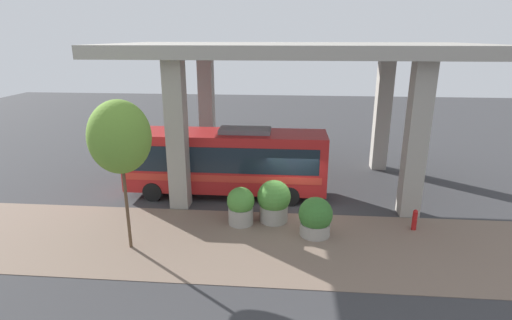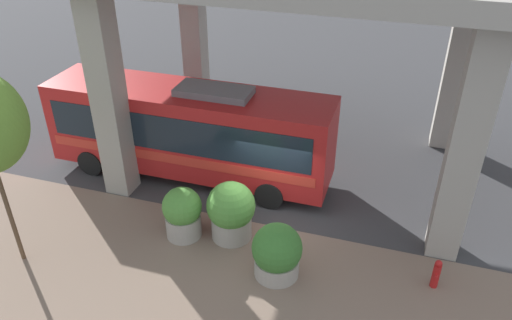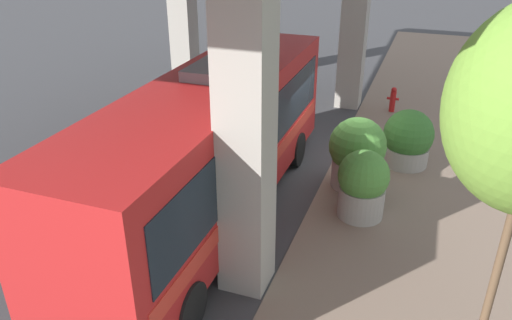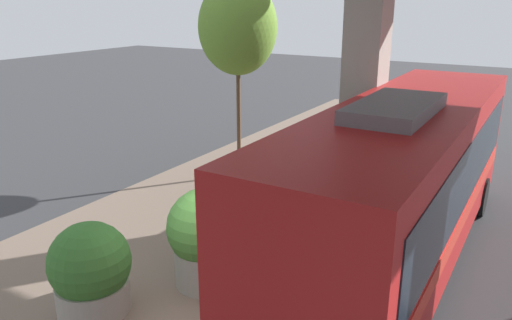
% 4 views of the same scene
% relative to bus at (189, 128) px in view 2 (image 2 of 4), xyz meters
% --- Properties ---
extents(ground_plane, '(80.00, 80.00, 0.00)m').
position_rel_bus_xyz_m(ground_plane, '(-2.13, -3.49, -1.99)').
color(ground_plane, '#38383A').
rests_on(ground_plane, ground).
extents(sidewalk_strip, '(6.00, 40.00, 0.02)m').
position_rel_bus_xyz_m(sidewalk_strip, '(-5.13, -3.49, -1.98)').
color(sidewalk_strip, '#7A6656').
rests_on(sidewalk_strip, ground).
extents(bus, '(2.55, 10.41, 3.68)m').
position_rel_bus_xyz_m(bus, '(0.00, 0.00, 0.00)').
color(bus, '#B21E1E').
rests_on(bus, ground).
extents(fire_hydrant, '(0.44, 0.21, 0.96)m').
position_rel_bus_xyz_m(fire_hydrant, '(-3.32, -8.84, -1.50)').
color(fire_hydrant, '#B21919').
rests_on(fire_hydrant, ground).
extents(planter_front, '(1.44, 1.44, 1.71)m').
position_rel_bus_xyz_m(planter_front, '(-4.17, -4.48, -1.18)').
color(planter_front, '#9E998E').
rests_on(planter_front, ground).
extents(planter_middle, '(1.52, 1.52, 1.97)m').
position_rel_bus_xyz_m(planter_middle, '(-2.98, -2.67, -1.00)').
color(planter_middle, '#9E998E').
rests_on(planter_middle, ground).
extents(planter_back, '(1.24, 1.24, 1.75)m').
position_rel_bus_xyz_m(planter_back, '(-3.38, -1.20, -1.11)').
color(planter_back, '#9E998E').
rests_on(planter_back, ground).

